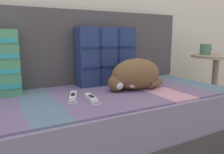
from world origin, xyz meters
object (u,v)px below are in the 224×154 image
(throw_pillow_quilted, at_px, (106,56))
(coffee_mug, at_px, (205,49))
(game_remote_far, at_px, (73,96))
(sleeping_cat, at_px, (134,75))
(couch, at_px, (85,124))
(game_remote_near, at_px, (91,98))
(end_table, at_px, (215,75))

(throw_pillow_quilted, height_order, coffee_mug, throw_pillow_quilted)
(coffee_mug, bearing_deg, game_remote_far, -172.65)
(sleeping_cat, xyz_separation_m, game_remote_far, (-0.40, 0.00, -0.08))
(throw_pillow_quilted, distance_m, game_remote_far, 0.45)
(throw_pillow_quilted, bearing_deg, couch, -141.08)
(game_remote_far, bearing_deg, game_remote_near, -47.81)
(game_remote_near, relative_size, game_remote_far, 0.93)
(game_remote_near, xyz_separation_m, end_table, (1.24, 0.18, -0.01))
(throw_pillow_quilted, bearing_deg, sleeping_cat, -72.61)
(couch, distance_m, throw_pillow_quilted, 0.49)
(couch, distance_m, game_remote_near, 0.24)
(couch, relative_size, sleeping_cat, 4.71)
(game_remote_near, bearing_deg, throw_pillow_quilted, 52.21)
(sleeping_cat, bearing_deg, coffee_mug, 10.93)
(throw_pillow_quilted, bearing_deg, coffee_mug, -5.09)
(couch, relative_size, game_remote_far, 9.08)
(couch, xyz_separation_m, end_table, (1.23, 0.05, 0.19))
(couch, bearing_deg, game_remote_near, -94.18)
(coffee_mug, bearing_deg, throw_pillow_quilted, 174.91)
(couch, relative_size, throw_pillow_quilted, 4.52)
(game_remote_near, bearing_deg, end_table, 8.09)
(coffee_mug, bearing_deg, end_table, -44.30)
(game_remote_near, xyz_separation_m, coffee_mug, (1.17, 0.24, 0.21))
(end_table, height_order, coffee_mug, coffee_mug)
(throw_pillow_quilted, bearing_deg, game_remote_far, -143.16)
(game_remote_far, bearing_deg, sleeping_cat, -0.33)
(game_remote_far, bearing_deg, coffee_mug, 7.35)
(sleeping_cat, distance_m, end_table, 0.92)
(throw_pillow_quilted, xyz_separation_m, game_remote_near, (-0.25, -0.32, -0.19))
(throw_pillow_quilted, height_order, sleeping_cat, throw_pillow_quilted)
(throw_pillow_quilted, relative_size, end_table, 0.75)
(game_remote_near, distance_m, coffee_mug, 1.22)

